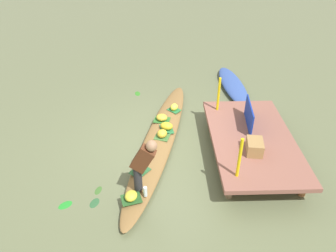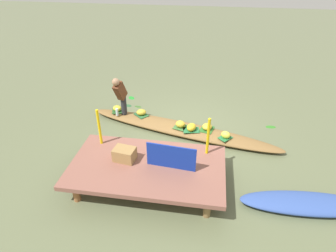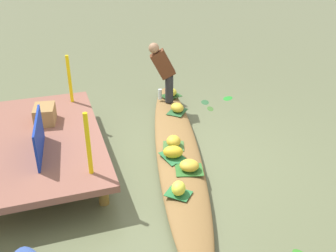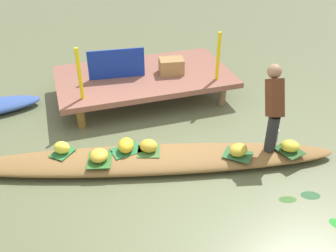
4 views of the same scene
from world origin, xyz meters
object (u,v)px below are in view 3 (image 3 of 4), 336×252
at_px(vendor_person, 163,69).
at_px(produce_crate, 45,114).
at_px(banana_bunch_5, 179,188).
at_px(vendor_boat, 178,151).
at_px(banana_bunch_1, 189,165).
at_px(banana_bunch_4, 174,141).
at_px(banana_bunch_0, 173,152).
at_px(market_banner, 39,137).
at_px(banana_bunch_3, 177,108).
at_px(water_bottle, 160,94).
at_px(banana_bunch_2, 171,92).

xyz_separation_m(vendor_person, produce_crate, (-0.75, 2.26, -0.27)).
distance_m(banana_bunch_5, produce_crate, 2.67).
height_order(vendor_boat, banana_bunch_1, banana_bunch_1).
relative_size(banana_bunch_4, banana_bunch_5, 1.10).
bearing_deg(banana_bunch_0, market_banner, 81.95).
relative_size(vendor_boat, produce_crate, 12.34).
bearing_deg(banana_bunch_1, banana_bunch_0, 14.93).
distance_m(banana_bunch_0, banana_bunch_1, 0.42).
relative_size(vendor_boat, vendor_person, 4.53).
bearing_deg(banana_bunch_3, water_bottle, 10.88).
bearing_deg(banana_bunch_0, banana_bunch_2, -17.80).
bearing_deg(banana_bunch_3, banana_bunch_5, 161.08).
height_order(vendor_boat, banana_bunch_2, banana_bunch_2).
distance_m(banana_bunch_0, banana_bunch_5, 0.91).
height_order(banana_bunch_3, produce_crate, produce_crate).
relative_size(banana_bunch_2, water_bottle, 1.24).
xyz_separation_m(water_bottle, market_banner, (-1.90, 2.34, 0.43)).
relative_size(banana_bunch_1, produce_crate, 0.64).
bearing_deg(vendor_boat, banana_bunch_3, -5.15).
distance_m(banana_bunch_4, market_banner, 2.04).
bearing_deg(banana_bunch_5, vendor_boat, -18.94).
xyz_separation_m(banana_bunch_2, vendor_person, (-0.23, 0.24, 0.60)).
bearing_deg(banana_bunch_1, market_banner, 71.31).
bearing_deg(produce_crate, banana_bunch_1, -131.59).
bearing_deg(water_bottle, vendor_person, -169.90).
relative_size(banana_bunch_1, banana_bunch_3, 1.02).
height_order(banana_bunch_0, produce_crate, produce_crate).
xyz_separation_m(banana_bunch_2, banana_bunch_3, (-0.75, 0.13, 0.01)).
distance_m(banana_bunch_1, banana_bunch_3, 1.95).
distance_m(banana_bunch_1, vendor_person, 2.52).
bearing_deg(vendor_person, banana_bunch_5, 166.26).
bearing_deg(banana_bunch_5, banana_bunch_1, -34.99).
bearing_deg(banana_bunch_1, banana_bunch_4, -0.24).
relative_size(banana_bunch_0, market_banner, 0.30).
distance_m(banana_bunch_1, market_banner, 2.15).
xyz_separation_m(banana_bunch_2, market_banner, (-1.98, 2.60, 0.46)).
distance_m(vendor_person, water_bottle, 0.60).
xyz_separation_m(vendor_boat, market_banner, (-0.03, 2.06, 0.64)).
distance_m(banana_bunch_0, banana_bunch_2, 2.35).
height_order(banana_bunch_1, market_banner, market_banner).
bearing_deg(banana_bunch_2, banana_bunch_3, 170.07).
distance_m(banana_bunch_0, banana_bunch_3, 1.60).
relative_size(banana_bunch_4, market_banner, 0.25).
height_order(banana_bunch_0, banana_bunch_4, banana_bunch_0).
relative_size(vendor_person, produce_crate, 2.73).
bearing_deg(vendor_boat, banana_bunch_0, 162.41).
distance_m(vendor_boat, vendor_person, 1.92).
distance_m(vendor_boat, banana_bunch_5, 1.26).
bearing_deg(market_banner, produce_crate, -0.37).
bearing_deg(vendor_person, water_bottle, 10.10).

